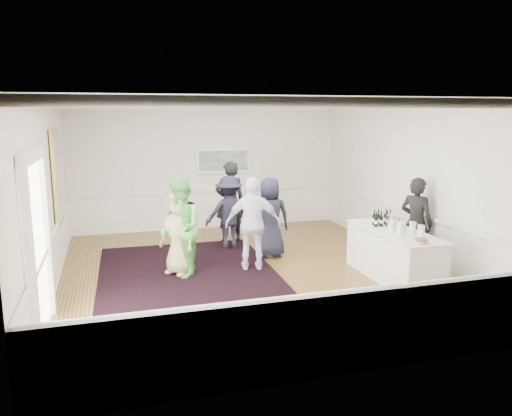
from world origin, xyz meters
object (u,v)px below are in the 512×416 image
object	(u,v)px
serving_table	(394,255)
guest_lilac	(253,224)
guest_navy	(270,217)
nut_bowl	(421,241)
guest_dark_a	(229,212)
ice_bucket	(393,222)
guest_dark_b	(230,202)
guest_green	(181,228)
bartender	(416,223)
guest_tan	(178,233)

from	to	relation	value
serving_table	guest_lilac	xyz separation A→B (m)	(-2.33, 1.27, 0.45)
guest_navy	nut_bowl	distance (m)	3.36
guest_lilac	guest_navy	world-z (taller)	guest_lilac
guest_dark_a	guest_navy	size ratio (longest dim) A/B	0.97
serving_table	guest_dark_a	size ratio (longest dim) A/B	1.36
ice_bucket	nut_bowl	xyz separation A→B (m)	(-0.16, -1.10, -0.08)
serving_table	guest_dark_b	xyz separation A→B (m)	(-2.26, 3.46, 0.50)
guest_green	guest_navy	bearing A→B (deg)	105.13
serving_table	nut_bowl	world-z (taller)	nut_bowl
guest_dark_b	guest_navy	bearing A→B (deg)	110.52
guest_green	nut_bowl	distance (m)	4.24
bartender	guest_dark_b	bearing A→B (deg)	16.02
nut_bowl	ice_bucket	bearing A→B (deg)	81.95
guest_navy	guest_tan	bearing A→B (deg)	23.14
guest_navy	guest_dark_b	bearing A→B (deg)	-64.21
serving_table	guest_tan	distance (m)	4.02
bartender	guest_lilac	distance (m)	3.18
bartender	guest_dark_a	xyz separation A→B (m)	(-3.16, 2.46, -0.08)
guest_dark_a	guest_tan	bearing A→B (deg)	51.52
serving_table	guest_navy	xyz separation A→B (m)	(-1.74, 2.02, 0.39)
guest_green	guest_navy	size ratio (longest dim) A/B	1.08
guest_green	guest_navy	world-z (taller)	guest_green
serving_table	guest_lilac	size ratio (longest dim) A/B	1.23
serving_table	guest_dark_b	size ratio (longest dim) A/B	1.17
bartender	ice_bucket	distance (m)	0.73
guest_lilac	nut_bowl	distance (m)	3.13
serving_table	ice_bucket	distance (m)	0.60
guest_tan	guest_dark_a	distance (m)	2.02
bartender	guest_dark_b	world-z (taller)	guest_dark_b
bartender	guest_tan	size ratio (longest dim) A/B	1.14
ice_bucket	guest_dark_b	bearing A→B (deg)	125.62
guest_navy	ice_bucket	distance (m)	2.58
guest_dark_a	nut_bowl	distance (m)	4.48
bartender	ice_bucket	world-z (taller)	bartender
serving_table	guest_tan	bearing A→B (deg)	159.53
serving_table	guest_navy	size ratio (longest dim) A/B	1.32
guest_tan	nut_bowl	distance (m)	4.34
guest_dark_a	ice_bucket	bearing A→B (deg)	135.56
nut_bowl	guest_dark_b	bearing A→B (deg)	116.56
guest_dark_a	guest_dark_b	xyz separation A→B (m)	(0.16, 0.55, 0.14)
guest_lilac	guest_dark_a	distance (m)	1.65
guest_dark_b	guest_navy	xyz separation A→B (m)	(0.52, -1.45, -0.11)
guest_lilac	guest_dark_a	size ratio (longest dim) A/B	1.11
bartender	nut_bowl	xyz separation A→B (m)	(-0.83, -1.35, 0.04)
bartender	guest_navy	world-z (taller)	bartender
guest_navy	ice_bucket	bearing A→B (deg)	141.26
guest_lilac	bartender	bearing A→B (deg)	177.91
serving_table	guest_dark_b	bearing A→B (deg)	123.13
guest_green	serving_table	bearing A→B (deg)	65.60
guest_dark_b	guest_lilac	bearing A→B (deg)	89.17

